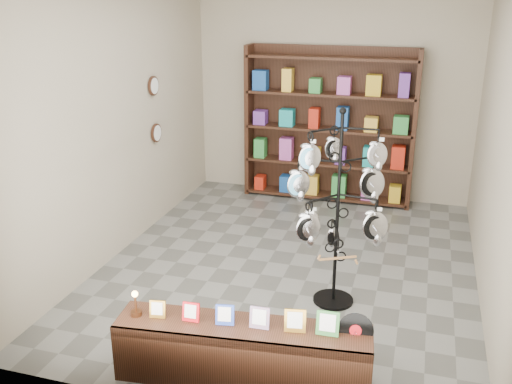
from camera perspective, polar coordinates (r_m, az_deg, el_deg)
ground at (r=6.49m, az=3.38°, el=-7.28°), size 5.00×5.00×0.00m
room_envelope at (r=5.89m, az=3.74°, el=8.98°), size 5.00×5.00×5.00m
display_tree at (r=5.36m, az=8.25°, el=-0.28°), size 1.07×1.07×1.95m
front_shelf at (r=4.65m, az=-1.35°, el=-15.73°), size 2.03×0.63×0.70m
back_shelving at (r=8.27m, az=7.28°, el=6.15°), size 2.42×0.36×2.20m
wall_clocks at (r=7.37m, az=-10.08°, el=8.11°), size 0.03×0.24×0.84m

